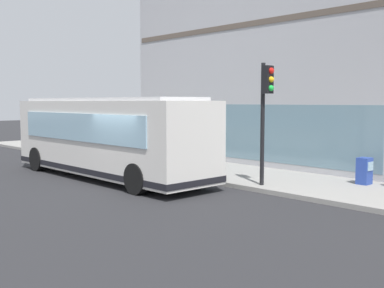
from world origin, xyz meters
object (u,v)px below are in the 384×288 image
(newspaper_vending_box, at_px, (364,171))
(pedestrian_near_building_entrance, at_px, (131,138))
(city_bus_nearside, at_px, (107,138))
(traffic_light_near_corner, at_px, (266,100))

(newspaper_vending_box, bearing_deg, pedestrian_near_building_entrance, 94.99)
(city_bus_nearside, distance_m, newspaper_vending_box, 9.38)
(pedestrian_near_building_entrance, bearing_deg, city_bus_nearside, -134.86)
(traffic_light_near_corner, height_order, pedestrian_near_building_entrance, traffic_light_near_corner)
(traffic_light_near_corner, xyz_separation_m, pedestrian_near_building_entrance, (1.59, 9.73, -1.88))
(city_bus_nearside, height_order, newspaper_vending_box, city_bus_nearside)
(city_bus_nearside, xyz_separation_m, pedestrian_near_building_entrance, (4.01, 4.03, -0.47))
(city_bus_nearside, relative_size, pedestrian_near_building_entrance, 6.17)
(city_bus_nearside, height_order, traffic_light_near_corner, traffic_light_near_corner)
(city_bus_nearside, bearing_deg, newspaper_vending_box, -57.26)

